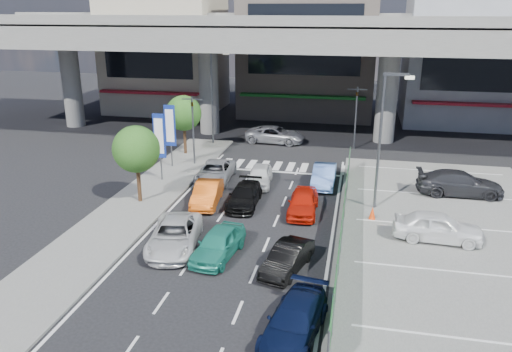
% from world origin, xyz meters
% --- Properties ---
extents(ground, '(120.00, 120.00, 0.00)m').
position_xyz_m(ground, '(0.00, 0.00, 0.00)').
color(ground, black).
rests_on(ground, ground).
extents(parking_lot, '(12.00, 28.00, 0.06)m').
position_xyz_m(parking_lot, '(11.00, 2.00, 0.03)').
color(parking_lot, '#5F5F5C').
rests_on(parking_lot, ground).
extents(sidewalk_left, '(4.00, 30.00, 0.12)m').
position_xyz_m(sidewalk_left, '(-7.00, 4.00, 0.06)').
color(sidewalk_left, '#5F5F5C').
rests_on(sidewalk_left, ground).
extents(fence_run, '(0.16, 22.00, 1.80)m').
position_xyz_m(fence_run, '(5.30, 1.00, 0.90)').
color(fence_run, '#205D29').
rests_on(fence_run, ground).
extents(expressway, '(64.00, 14.00, 10.75)m').
position_xyz_m(expressway, '(0.00, 22.00, 8.76)').
color(expressway, slate).
rests_on(expressway, ground).
extents(building_west, '(12.00, 10.90, 13.00)m').
position_xyz_m(building_west, '(-16.00, 31.97, 6.49)').
color(building_west, '#ACA38A').
rests_on(building_west, ground).
extents(building_center, '(14.00, 10.90, 15.00)m').
position_xyz_m(building_center, '(0.00, 32.97, 7.49)').
color(building_center, gray).
rests_on(building_center, ground).
extents(building_east, '(12.00, 10.90, 12.00)m').
position_xyz_m(building_east, '(16.00, 31.97, 5.99)').
color(building_east, gray).
rests_on(building_east, ground).
extents(traffic_light_left, '(1.60, 1.24, 5.20)m').
position_xyz_m(traffic_light_left, '(-6.20, 12.00, 3.94)').
color(traffic_light_left, '#595B60').
rests_on(traffic_light_left, ground).
extents(traffic_light_right, '(1.60, 1.24, 5.20)m').
position_xyz_m(traffic_light_right, '(5.50, 19.00, 3.94)').
color(traffic_light_right, '#595B60').
rests_on(traffic_light_right, ground).
extents(street_lamp_right, '(1.65, 0.22, 8.00)m').
position_xyz_m(street_lamp_right, '(7.17, 6.00, 4.77)').
color(street_lamp_right, '#595B60').
rests_on(street_lamp_right, ground).
extents(street_lamp_left, '(1.65, 0.22, 8.00)m').
position_xyz_m(street_lamp_left, '(-6.33, 18.00, 4.77)').
color(street_lamp_left, '#595B60').
rests_on(street_lamp_left, ground).
extents(signboard_near, '(0.80, 0.14, 4.70)m').
position_xyz_m(signboard_near, '(-7.20, 7.99, 3.06)').
color(signboard_near, '#595B60').
rests_on(signboard_near, ground).
extents(signboard_far, '(0.80, 0.14, 4.70)m').
position_xyz_m(signboard_far, '(-7.60, 10.99, 3.06)').
color(signboard_far, '#595B60').
rests_on(signboard_far, ground).
extents(tree_near, '(2.80, 2.80, 4.80)m').
position_xyz_m(tree_near, '(-7.00, 4.00, 3.39)').
color(tree_near, '#382314').
rests_on(tree_near, ground).
extents(tree_far, '(2.80, 2.80, 4.80)m').
position_xyz_m(tree_far, '(-7.80, 14.50, 3.39)').
color(tree_far, '#382314').
rests_on(tree_far, ground).
extents(minivan_navy_back, '(2.46, 4.62, 1.28)m').
position_xyz_m(minivan_navy_back, '(3.97, -6.99, 0.64)').
color(minivan_navy_back, black).
rests_on(minivan_navy_back, ground).
extents(sedan_white_mid_left, '(3.15, 5.30, 1.38)m').
position_xyz_m(sedan_white_mid_left, '(-2.78, -1.27, 0.69)').
color(sedan_white_mid_left, silver).
rests_on(sedan_white_mid_left, ground).
extents(taxi_teal_mid, '(2.13, 4.22, 1.38)m').
position_xyz_m(taxi_teal_mid, '(-0.41, -1.70, 0.69)').
color(taxi_teal_mid, teal).
rests_on(taxi_teal_mid, ground).
extents(hatch_black_mid_right, '(2.20, 3.92, 1.22)m').
position_xyz_m(hatch_black_mid_right, '(3.01, -2.33, 0.61)').
color(hatch_black_mid_right, black).
rests_on(hatch_black_mid_right, ground).
extents(taxi_orange_left, '(1.89, 4.23, 1.35)m').
position_xyz_m(taxi_orange_left, '(-2.92, 4.64, 0.67)').
color(taxi_orange_left, '#E35D15').
rests_on(taxi_orange_left, ground).
extents(sedan_black_mid, '(1.83, 4.27, 1.23)m').
position_xyz_m(sedan_black_mid, '(-0.67, 4.89, 0.61)').
color(sedan_black_mid, black).
rests_on(sedan_black_mid, ground).
extents(taxi_orange_right, '(1.73, 4.09, 1.38)m').
position_xyz_m(taxi_orange_right, '(2.93, 4.41, 0.69)').
color(taxi_orange_right, red).
rests_on(taxi_orange_right, ground).
extents(wagon_silver_front_left, '(2.40, 4.82, 1.31)m').
position_xyz_m(wagon_silver_front_left, '(-3.61, 8.78, 0.66)').
color(wagon_silver_front_left, gray).
rests_on(wagon_silver_front_left, ground).
extents(sedan_white_front_mid, '(1.89, 3.95, 1.30)m').
position_xyz_m(sedan_white_front_mid, '(-0.49, 8.64, 0.65)').
color(sedan_white_front_mid, silver).
rests_on(sedan_white_front_mid, ground).
extents(kei_truck_front_right, '(1.47, 4.19, 1.38)m').
position_xyz_m(kei_truck_front_right, '(3.74, 9.42, 0.69)').
color(kei_truck_front_right, '#5B82CD').
rests_on(kei_truck_front_right, ground).
extents(crossing_wagon_silver, '(5.27, 2.65, 1.43)m').
position_xyz_m(crossing_wagon_silver, '(-1.32, 19.63, 0.71)').
color(crossing_wagon_silver, '#939499').
rests_on(crossing_wagon_silver, ground).
extents(parked_sedan_white, '(4.52, 2.05, 1.51)m').
position_xyz_m(parked_sedan_white, '(10.05, 2.18, 0.81)').
color(parked_sedan_white, white).
rests_on(parked_sedan_white, parking_lot).
extents(parked_sedan_dgrey, '(5.31, 2.28, 1.53)m').
position_xyz_m(parked_sedan_dgrey, '(12.27, 9.29, 0.82)').
color(parked_sedan_dgrey, '#2A2A2E').
rests_on(parked_sedan_dgrey, parking_lot).
extents(traffic_cone, '(0.46, 0.46, 0.74)m').
position_xyz_m(traffic_cone, '(6.85, 4.25, 0.43)').
color(traffic_cone, '#F03F0D').
rests_on(traffic_cone, parking_lot).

